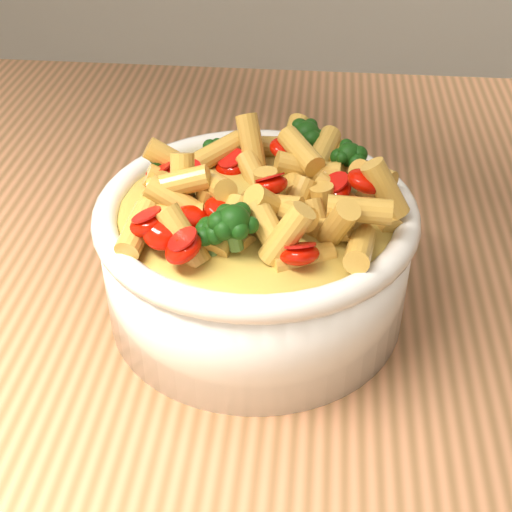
{
  "coord_description": "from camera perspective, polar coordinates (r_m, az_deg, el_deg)",
  "views": [
    {
      "loc": [
        -0.06,
        -0.48,
        1.26
      ],
      "look_at": [
        -0.1,
        -0.07,
        0.95
      ],
      "focal_mm": 50.0,
      "sensor_mm": 36.0,
      "label": 1
    }
  ],
  "objects": [
    {
      "name": "pasta_salad",
      "position": [
        0.48,
        -0.0,
        5.85
      ],
      "size": [
        0.18,
        0.18,
        0.04
      ],
      "color": "#EDB14B",
      "rests_on": "serving_bowl"
    },
    {
      "name": "serving_bowl",
      "position": [
        0.52,
        0.0,
        0.11
      ],
      "size": [
        0.23,
        0.23,
        0.1
      ],
      "color": "white",
      "rests_on": "table"
    },
    {
      "name": "table",
      "position": [
        0.66,
        9.6,
        -7.54
      ],
      "size": [
        1.2,
        0.8,
        0.9
      ],
      "color": "#C07C52",
      "rests_on": "ground"
    }
  ]
}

